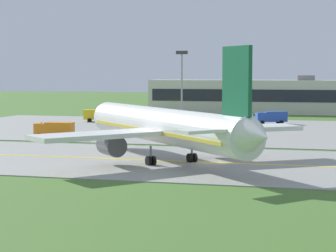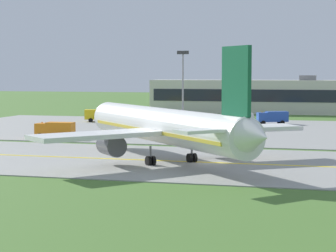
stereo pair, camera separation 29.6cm
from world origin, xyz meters
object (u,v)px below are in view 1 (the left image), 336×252
Objects in this scene: service_truck_fuel at (98,115)px; service_truck_pushback at (272,117)px; airplane_lead at (165,127)px; service_truck_baggage at (55,129)px; service_truck_catering at (237,119)px; apron_light_mast at (182,77)px.

service_truck_pushback is at bearing 4.31° from service_truck_fuel.
airplane_lead reaches higher than service_truck_baggage.
service_truck_catering is at bearing 89.32° from airplane_lead.
apron_light_mast reaches higher than service_truck_pushback.
apron_light_mast reaches higher than airplane_lead.
apron_light_mast is (16.99, 3.83, 7.79)m from service_truck_fuel.
service_truck_baggage is 34.15m from service_truck_fuel.
apron_light_mast is (-12.84, 8.67, 7.79)m from service_truck_catering.
service_truck_catering is at bearing -34.04° from apron_light_mast.
airplane_lead is 49.80m from service_truck_catering.
service_truck_pushback is (29.68, 36.32, 0.00)m from service_truck_baggage.
service_truck_baggage is 0.96× the size of service_truck_pushback.
apron_light_mast is (-12.25, 58.40, 5.19)m from airplane_lead.
apron_light_mast is at bearing 12.70° from service_truck_fuel.
airplane_lead reaches higher than service_truck_catering.
apron_light_mast is at bearing 101.84° from airplane_lead.
airplane_lead is 5.30× the size of service_truck_baggage.
service_truck_fuel is 30.22m from service_truck_catering.
service_truck_baggage is 0.96× the size of service_truck_fuel.
apron_light_mast reaches higher than service_truck_fuel.
service_truck_catering is at bearing 50.21° from service_truck_baggage.
airplane_lead is 59.90m from apron_light_mast.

